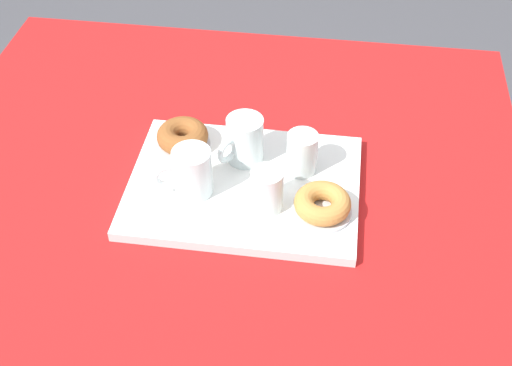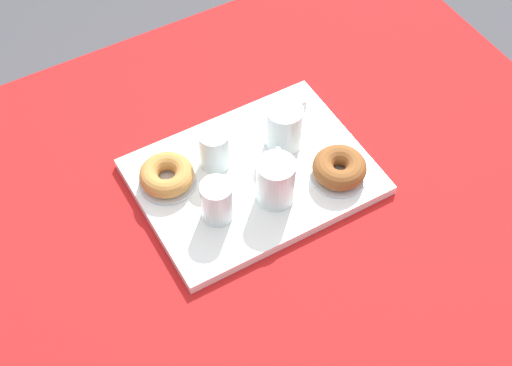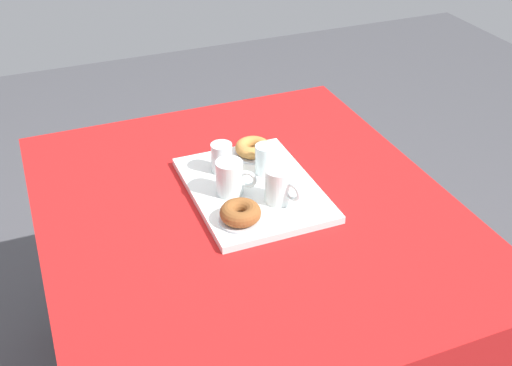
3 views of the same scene
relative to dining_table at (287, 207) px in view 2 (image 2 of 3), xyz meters
The scene contains 11 objects.
ground_plane 0.65m from the dining_table, ahead, with size 6.00×6.00×0.00m, color #47474C.
dining_table is the anchor object (origin of this frame).
serving_tray 0.12m from the dining_table, 146.60° to the left, with size 0.45×0.34×0.02m, color white.
tea_mug_left 0.17m from the dining_table, 147.97° to the right, with size 0.08×0.10×0.10m.
tea_mug_right 0.18m from the dining_table, 65.43° to the left, with size 0.11×0.07×0.10m.
water_glass_near 0.22m from the dining_table, behind, with size 0.06×0.06×0.09m.
water_glass_far 0.21m from the dining_table, 138.35° to the left, with size 0.06×0.06×0.09m.
donut_plate_left 0.26m from the dining_table, 154.86° to the left, with size 0.11×0.11×0.01m, color silver.
sugar_donut_left 0.27m from the dining_table, 154.86° to the left, with size 0.11×0.11×0.04m, color #BC7F3D.
donut_plate_right 0.15m from the dining_table, 31.95° to the right, with size 0.11×0.11×0.01m, color silver.
sugar_donut_right 0.17m from the dining_table, 31.95° to the right, with size 0.11×0.11×0.04m, color brown.
Camera 2 is at (-0.50, -0.75, 1.90)m, focal length 51.98 mm.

